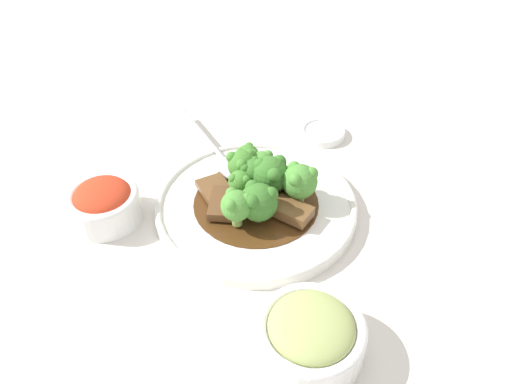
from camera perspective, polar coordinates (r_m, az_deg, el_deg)
name	(u,v)px	position (r m, az deg, el deg)	size (l,w,h in m)	color
ground_plane	(256,210)	(0.70, 0.00, -2.11)	(4.00, 4.00, 0.00)	silver
main_plate	(256,205)	(0.69, 0.00, -1.50)	(0.28, 0.28, 0.02)	white
beef_strip_0	(292,211)	(0.66, 4.10, -2.20)	(0.05, 0.06, 0.02)	brown
beef_strip_1	(224,203)	(0.67, -3.63, -1.31)	(0.07, 0.07, 0.01)	brown
beef_strip_2	(215,189)	(0.70, -4.68, 0.32)	(0.05, 0.06, 0.01)	brown
beef_strip_3	(283,177)	(0.71, 3.10, 1.74)	(0.05, 0.05, 0.01)	#56331E
broccoli_floret_0	(272,175)	(0.67, 1.81, 1.94)	(0.05, 0.05, 0.06)	#8EB756
broccoli_floret_1	(240,182)	(0.67, -1.80, 1.18)	(0.03, 0.03, 0.04)	#8EB756
broccoli_floret_2	(259,201)	(0.64, 0.29, -1.08)	(0.05, 0.05, 0.05)	#8EB756
broccoli_floret_3	(242,164)	(0.69, -1.56, 3.19)	(0.04, 0.04, 0.05)	#8EB756
broccoli_floret_4	(248,156)	(0.71, -0.96, 4.10)	(0.03, 0.03, 0.05)	#7FA84C
broccoli_floret_5	(237,205)	(0.63, -2.24, -1.52)	(0.04, 0.04, 0.05)	#7FA84C
broccoli_floret_6	(261,164)	(0.70, 0.61, 3.19)	(0.04, 0.04, 0.04)	#7FA84C
broccoli_floret_7	(253,172)	(0.68, -0.31, 2.29)	(0.04, 0.04, 0.05)	#7FA84C
broccoli_floret_8	(300,181)	(0.66, 5.03, 1.28)	(0.05, 0.05, 0.06)	#8EB756
serving_spoon	(226,161)	(0.74, -3.44, 3.58)	(0.06, 0.22, 0.01)	#B7B7BC
side_bowl_kimchi	(104,203)	(0.70, -16.99, -1.18)	(0.10, 0.10, 0.06)	white
side_bowl_appetizer	(310,335)	(0.54, 6.23, -15.90)	(0.11, 0.11, 0.06)	white
sauce_dish	(323,132)	(0.84, 7.69, 6.77)	(0.07, 0.07, 0.01)	white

